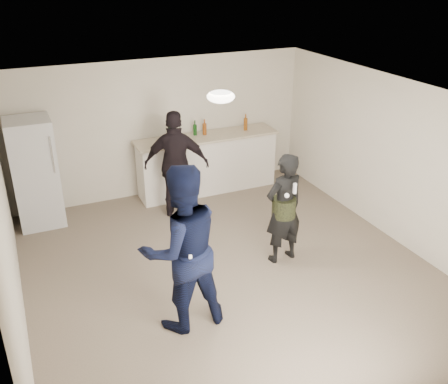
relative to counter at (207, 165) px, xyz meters
name	(u,v)px	position (x,y,z in m)	size (l,w,h in m)	color
floor	(230,270)	(-0.76, -2.67, -0.53)	(6.00, 6.00, 0.00)	#6B5B4C
ceiling	(231,98)	(-0.76, -2.67, 1.98)	(6.00, 6.00, 0.00)	silver
wall_back	(162,128)	(-0.76, 0.33, 0.72)	(6.00, 6.00, 0.00)	beige
wall_front	(381,331)	(-0.76, -5.67, 0.72)	(6.00, 6.00, 0.00)	beige
wall_left	(7,233)	(-3.51, -2.67, 0.72)	(6.00, 6.00, 0.00)	beige
wall_right	(394,160)	(1.99, -2.67, 0.72)	(6.00, 6.00, 0.00)	beige
counter	(207,165)	(0.00, 0.00, 0.00)	(2.60, 0.56, 1.05)	silver
counter_top	(207,137)	(0.00, 0.00, 0.55)	(2.68, 0.64, 0.04)	beige
fridge	(35,173)	(-3.04, -0.07, 0.38)	(0.70, 0.70, 1.80)	silver
fridge_handle	(52,155)	(-2.76, -0.44, 0.78)	(0.02, 0.02, 0.60)	silver
ceiling_dome	(221,97)	(-0.76, -2.37, 1.93)	(0.36, 0.36, 0.16)	white
shaker	(179,137)	(-0.57, -0.09, 0.65)	(0.08, 0.08, 0.17)	silver
man	(182,249)	(-1.72, -3.45, 0.51)	(1.00, 0.78, 2.06)	#0E163D
woman	(284,209)	(0.07, -2.70, 0.30)	(0.60, 0.40, 1.66)	black
camo_shorts	(284,207)	(0.07, -2.70, 0.32)	(0.34, 0.34, 0.28)	#2A3217
spectator	(177,165)	(-0.84, -0.72, 0.40)	(1.08, 0.45, 1.84)	black
remote_man	(190,260)	(-1.72, -3.73, 0.53)	(0.04, 0.04, 0.15)	white
nunchuk_man	(200,261)	(-1.60, -3.70, 0.45)	(0.07, 0.07, 0.07)	white
remote_woman	(295,188)	(0.07, -2.95, 0.72)	(0.04, 0.04, 0.15)	white
nunchuk_woman	(287,196)	(-0.03, -2.92, 0.62)	(0.07, 0.07, 0.07)	white
bottle_cluster	(206,128)	(0.03, 0.10, 0.68)	(1.53, 0.19, 0.27)	brown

